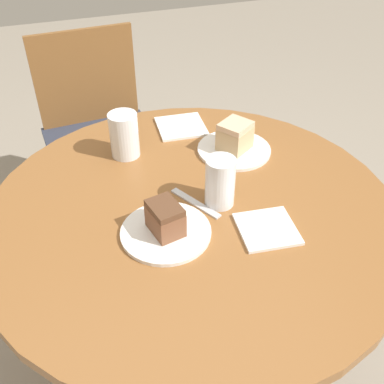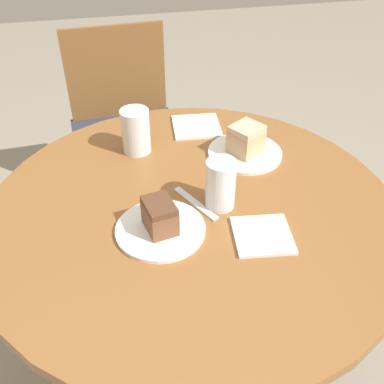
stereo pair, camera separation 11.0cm
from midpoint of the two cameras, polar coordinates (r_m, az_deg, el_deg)
The scene contains 12 objects.
ground_plane at distance 1.68m, azimuth -2.00°, elevation -20.95°, with size 8.00×8.00×0.00m, color gray.
table at distance 1.24m, azimuth -2.55°, elevation -7.96°, with size 1.03×1.03×0.72m.
chair at distance 1.98m, azimuth -13.28°, elevation 7.43°, with size 0.48×0.45×0.85m.
plate_near at distance 1.04m, azimuth -6.36°, elevation -5.20°, with size 0.21×0.21×0.01m.
plate_far at distance 1.32m, azimuth 2.98°, elevation 5.31°, with size 0.21×0.21×0.01m.
cake_slice_near at distance 1.02m, azimuth -6.52°, elevation -3.46°, with size 0.08×0.10×0.08m.
cake_slice_far at distance 1.29m, azimuth 3.05°, elevation 7.04°, with size 0.11×0.11×0.08m.
glass_lemonade at distance 1.30m, azimuth -11.01°, elevation 6.80°, with size 0.08×0.08×0.13m.
glass_water at distance 1.09m, azimuth 0.72°, elevation 0.82°, with size 0.07×0.07×0.13m.
napkin_stack at distance 1.44m, azimuth -3.60°, elevation 8.23°, with size 0.16×0.16×0.01m.
fork at distance 1.12m, azimuth -2.38°, elevation -1.49°, with size 0.09×0.15×0.00m.
napkin_side at distance 1.05m, azimuth 6.59°, elevation -4.80°, with size 0.15×0.15×0.01m.
Camera 1 is at (-0.29, -0.81, 1.44)m, focal length 42.00 mm.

